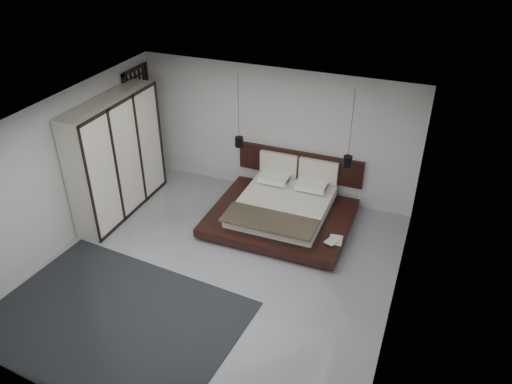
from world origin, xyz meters
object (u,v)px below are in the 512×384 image
at_px(pendant_left, 239,141).
at_px(pendant_right, 348,161).
at_px(bed, 283,209).
at_px(wardrobe, 116,157).
at_px(lattice_screen, 142,126).
at_px(rug, 113,320).

bearing_deg(pendant_left, pendant_right, 0.00).
relative_size(bed, wardrobe, 1.11).
bearing_deg(wardrobe, lattice_screen, 100.75).
xyz_separation_m(lattice_screen, rug, (1.95, -4.15, -1.29)).
bearing_deg(pendant_left, rug, -96.35).
height_order(lattice_screen, wardrobe, lattice_screen).
height_order(lattice_screen, bed, lattice_screen).
distance_m(lattice_screen, pendant_right, 4.65).
bearing_deg(rug, lattice_screen, 115.21).
distance_m(pendant_right, rug, 5.04).
height_order(bed, pendant_right, pendant_right).
relative_size(lattice_screen, rug, 0.67).
height_order(lattice_screen, pendant_right, pendant_right).
bearing_deg(rug, bed, 66.48).
bearing_deg(wardrobe, pendant_right, 15.40).
distance_m(lattice_screen, bed, 3.71).
height_order(pendant_left, pendant_right, same).
height_order(wardrobe, rug, wardrobe).
height_order(bed, rug, bed).
bearing_deg(rug, wardrobe, 121.08).
height_order(lattice_screen, pendant_left, pendant_left).
distance_m(lattice_screen, rug, 4.77).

